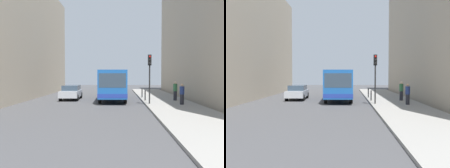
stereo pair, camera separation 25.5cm
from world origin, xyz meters
The scene contains 10 objects.
ground_plane centered at (0.00, 0.00, 0.00)m, with size 80.00×80.00×0.00m, color #424244.
sidewalk centered at (5.40, 0.00, 0.07)m, with size 4.40×40.00×0.15m, color gray.
building_right centered at (11.50, 4.00, 7.87)m, with size 7.00×32.00×15.73m, color #B2A38C.
bus centered at (0.35, 4.23, 1.73)m, with size 2.71×11.06×3.00m.
car_beside_bus centered at (-3.94, 3.73, 0.78)m, with size 1.93×4.43×1.48m.
traffic_light centered at (3.55, -1.06, 3.01)m, with size 0.28×0.33×4.10m.
bollard_near centered at (3.45, 1.53, 0.62)m, with size 0.11×0.11×0.95m, color black.
bollard_mid centered at (3.45, 4.68, 0.62)m, with size 0.11×0.11×0.95m, color black.
pedestrian_near_signal centered at (6.12, -1.62, 1.00)m, with size 0.38×0.38×1.70m.
pedestrian_mid_sidewalk centered at (6.29, 1.65, 1.05)m, with size 0.38×0.38×1.79m.
Camera 1 is at (0.96, -22.56, 2.61)m, focal length 41.11 mm.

